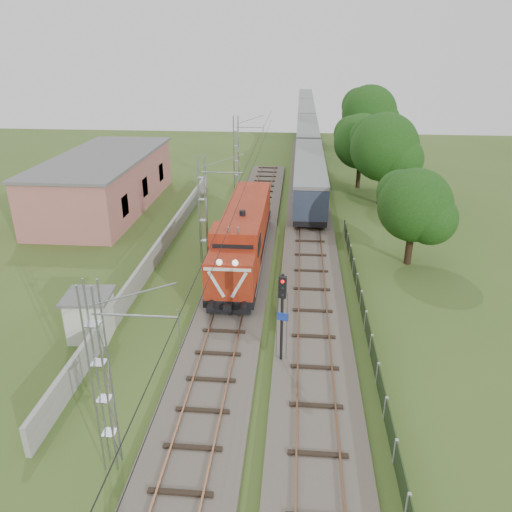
# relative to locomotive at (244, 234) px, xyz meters

# --- Properties ---
(ground) EXTENTS (140.00, 140.00, 0.00)m
(ground) POSITION_rel_locomotive_xyz_m (0.00, -11.81, -2.27)
(ground) COLOR #3C531F
(ground) RESTS_ON ground
(track_main) EXTENTS (4.20, 70.00, 0.45)m
(track_main) POSITION_rel_locomotive_xyz_m (0.00, -4.81, -2.08)
(track_main) COLOR #6B6054
(track_main) RESTS_ON ground
(track_side) EXTENTS (4.20, 80.00, 0.45)m
(track_side) POSITION_rel_locomotive_xyz_m (5.00, 8.19, -2.08)
(track_side) COLOR #6B6054
(track_side) RESTS_ON ground
(catenary) EXTENTS (3.31, 70.00, 8.00)m
(catenary) POSITION_rel_locomotive_xyz_m (-2.95, 0.19, 1.78)
(catenary) COLOR gray
(catenary) RESTS_ON ground
(boundary_wall) EXTENTS (0.25, 40.00, 1.50)m
(boundary_wall) POSITION_rel_locomotive_xyz_m (-6.50, 0.19, -1.52)
(boundary_wall) COLOR #9E9E99
(boundary_wall) RESTS_ON ground
(station_building) EXTENTS (8.40, 20.40, 5.22)m
(station_building) POSITION_rel_locomotive_xyz_m (-15.00, 12.19, 0.36)
(station_building) COLOR #B25F60
(station_building) RESTS_ON ground
(fence) EXTENTS (0.12, 32.00, 1.20)m
(fence) POSITION_rel_locomotive_xyz_m (8.00, -8.81, -1.67)
(fence) COLOR black
(fence) RESTS_ON ground
(locomotive) EXTENTS (3.04, 17.37, 4.41)m
(locomotive) POSITION_rel_locomotive_xyz_m (0.00, 0.00, 0.00)
(locomotive) COLOR black
(locomotive) RESTS_ON ground
(coach_rake) EXTENTS (3.07, 91.59, 3.55)m
(coach_rake) POSITION_rel_locomotive_xyz_m (5.00, 52.13, 0.28)
(coach_rake) COLOR black
(coach_rake) RESTS_ON ground
(signal_post) EXTENTS (0.56, 0.44, 5.12)m
(signal_post) POSITION_rel_locomotive_xyz_m (3.29, -12.69, 1.25)
(signal_post) COLOR black
(signal_post) RESTS_ON ground
(relay_hut) EXTENTS (2.72, 2.72, 2.59)m
(relay_hut) POSITION_rel_locomotive_xyz_m (-7.40, -10.82, -0.96)
(relay_hut) COLOR silver
(relay_hut) RESTS_ON ground
(tree_a) EXTENTS (5.55, 5.29, 7.20)m
(tree_a) POSITION_rel_locomotive_xyz_m (12.29, 0.87, 2.22)
(tree_a) COLOR #322314
(tree_a) RESTS_ON ground
(tree_b) EXTENTS (7.01, 6.68, 9.09)m
(tree_b) POSITION_rel_locomotive_xyz_m (12.28, 15.85, 3.40)
(tree_b) COLOR #322314
(tree_b) RESTS_ON ground
(tree_c) EXTENTS (6.32, 6.02, 8.20)m
(tree_c) POSITION_rel_locomotive_xyz_m (10.72, 21.87, 2.85)
(tree_c) COLOR #322314
(tree_c) RESTS_ON ground
(tree_d) EXTENTS (7.75, 7.38, 10.05)m
(tree_d) POSITION_rel_locomotive_xyz_m (13.27, 36.55, 4.00)
(tree_d) COLOR #322314
(tree_d) RESTS_ON ground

